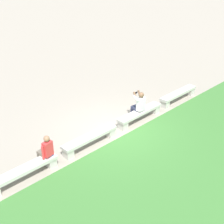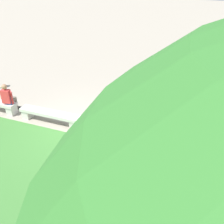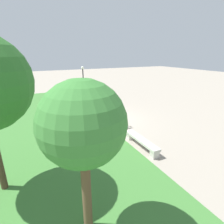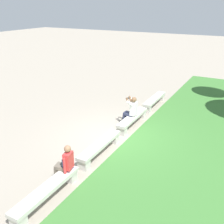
% 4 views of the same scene
% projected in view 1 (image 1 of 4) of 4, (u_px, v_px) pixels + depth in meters
% --- Properties ---
extents(ground_plane, '(80.00, 80.00, 0.00)m').
position_uv_depth(ground_plane, '(116.00, 132.00, 12.41)').
color(ground_plane, gray).
extents(grass_strip, '(22.55, 8.00, 0.03)m').
position_uv_depth(grass_strip, '(216.00, 187.00, 9.62)').
color(grass_strip, '#3D7533').
rests_on(grass_strip, ground).
extents(bench_main, '(2.36, 0.40, 0.45)m').
position_uv_depth(bench_main, '(178.00, 95.00, 14.74)').
color(bench_main, beige).
rests_on(bench_main, ground).
extents(bench_near, '(2.36, 0.40, 0.45)m').
position_uv_depth(bench_near, '(140.00, 114.00, 13.09)').
color(bench_near, beige).
rests_on(bench_near, ground).
extents(bench_mid, '(2.36, 0.40, 0.45)m').
position_uv_depth(bench_mid, '(90.00, 139.00, 11.43)').
color(bench_mid, beige).
rests_on(bench_mid, ground).
extents(bench_far, '(2.36, 0.40, 0.45)m').
position_uv_depth(bench_far, '(24.00, 172.00, 9.78)').
color(bench_far, beige).
rests_on(bench_far, ground).
extents(person_photographer, '(0.48, 0.73, 1.32)m').
position_uv_depth(person_photographer, '(139.00, 104.00, 12.93)').
color(person_photographer, black).
rests_on(person_photographer, ground).
extents(person_distant, '(0.48, 0.72, 1.26)m').
position_uv_depth(person_distant, '(46.00, 150.00, 10.19)').
color(person_distant, black).
rests_on(person_distant, ground).
extents(backpack, '(0.28, 0.24, 0.43)m').
position_uv_depth(backpack, '(48.00, 151.00, 10.21)').
color(backpack, '#234C8C').
rests_on(backpack, bench_far).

